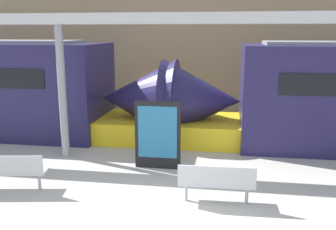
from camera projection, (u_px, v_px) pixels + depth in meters
name	position (u px, v px, depth m)	size (l,w,h in m)	color
station_wall	(199.00, 55.00, 15.90)	(56.00, 0.20, 5.00)	#9E8460
bench_near	(216.00, 181.00, 7.62)	(1.58, 0.49, 0.86)	#ADB2B7
bench_far	(7.00, 169.00, 8.26)	(1.73, 0.71, 0.86)	#ADB2B7
poster_board	(158.00, 135.00, 9.57)	(1.18, 0.07, 1.77)	black
support_column_near	(62.00, 93.00, 10.30)	(0.22, 0.22, 3.67)	gray
canopy_beam	(58.00, 19.00, 9.87)	(28.00, 0.60, 0.28)	#B7B7BC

